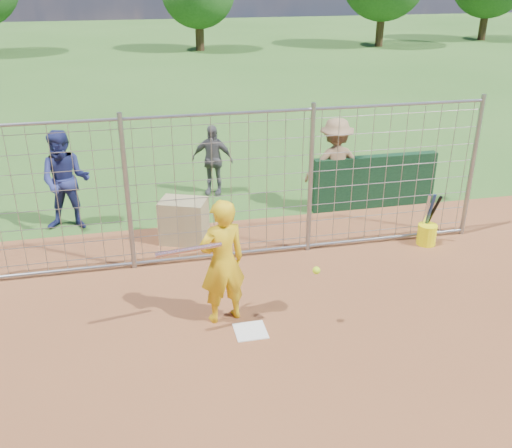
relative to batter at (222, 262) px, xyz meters
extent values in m
plane|color=#2D591E|center=(0.30, -0.20, -0.91)|extent=(100.00, 100.00, 0.00)
cube|color=silver|center=(0.30, -0.40, -0.90)|extent=(0.43, 0.43, 0.02)
cube|color=#11381E|center=(3.70, 3.40, -0.36)|extent=(2.60, 0.20, 1.10)
imported|color=gold|center=(0.00, 0.00, 0.00)|extent=(0.75, 0.58, 1.82)
imported|color=navy|center=(-2.32, 3.66, 0.04)|extent=(1.02, 0.85, 1.90)
imported|color=#525156|center=(0.59, 4.87, -0.14)|extent=(0.97, 0.68, 1.53)
imported|color=#8B6C4B|center=(2.88, 3.53, 0.03)|extent=(1.23, 0.72, 1.87)
cube|color=tan|center=(-0.28, 2.61, -0.51)|extent=(0.95, 0.81, 0.80)
cylinder|color=silver|center=(-0.47, -0.31, 0.40)|extent=(0.86, 0.20, 0.06)
sphere|color=#C3F81A|center=(1.17, -0.52, 0.01)|extent=(0.10, 0.10, 0.10)
cylinder|color=#FFF80D|center=(3.94, 1.55, -0.72)|extent=(0.34, 0.34, 0.38)
cylinder|color=silver|center=(3.89, 1.60, -0.36)|extent=(0.08, 0.23, 0.84)
cylinder|color=navy|center=(3.96, 1.60, -0.36)|extent=(0.09, 0.24, 0.84)
cylinder|color=black|center=(4.01, 1.60, -0.36)|extent=(0.16, 0.36, 0.81)
cylinder|color=gray|center=(-1.20, 1.80, 0.39)|extent=(0.08, 0.08, 2.60)
cylinder|color=gray|center=(1.80, 1.80, 0.39)|extent=(0.08, 0.08, 2.60)
cylinder|color=gray|center=(4.80, 1.80, 0.39)|extent=(0.08, 0.08, 2.60)
cylinder|color=gray|center=(0.30, 1.80, 1.59)|extent=(9.00, 0.05, 0.05)
cylinder|color=gray|center=(0.30, 1.80, -0.83)|extent=(9.00, 0.05, 0.05)
cube|color=gray|center=(0.30, 1.80, 0.34)|extent=(9.00, 0.02, 2.50)
cylinder|color=#3F2B19|center=(3.30, 27.80, 0.17)|extent=(0.50, 0.50, 2.16)
cylinder|color=#3F2B19|center=(14.30, 27.30, 0.39)|extent=(0.50, 0.50, 2.59)
cylinder|color=#3F2B19|center=(22.30, 28.80, 0.32)|extent=(0.50, 0.50, 2.45)
camera|label=1|loc=(-1.03, -6.75, 3.67)|focal=40.00mm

